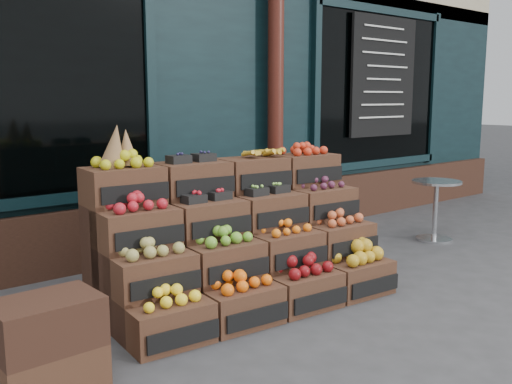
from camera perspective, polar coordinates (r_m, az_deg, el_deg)
ground at (r=4.58m, az=7.67°, el=-11.41°), size 60.00×60.00×0.00m
shop_facade at (r=8.64m, az=-18.40°, el=14.09°), size 12.00×6.24×4.80m
crate_display at (r=4.63m, az=-1.77°, el=-5.38°), size 2.38×1.30×1.43m
spare_crates at (r=3.41m, az=-20.09°, el=-14.38°), size 0.56×0.40×0.55m
bistro_table at (r=6.81m, az=17.52°, el=-1.08°), size 0.55×0.55×0.69m
shopkeeper at (r=6.15m, az=-20.43°, el=3.24°), size 0.87×0.71×2.05m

